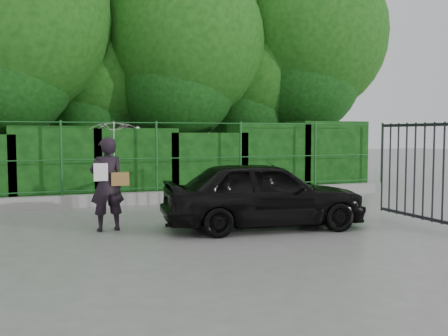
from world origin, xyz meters
name	(u,v)px	position (x,y,z in m)	size (l,w,h in m)	color
ground	(192,240)	(0.00, 0.00, 0.00)	(80.00, 80.00, 0.00)	gray
kerb	(141,198)	(0.00, 4.50, 0.15)	(14.00, 0.25, 0.30)	#9E9E99
fence	(150,157)	(0.22, 4.50, 1.20)	(14.13, 0.06, 1.80)	#19531F
hedge	(134,162)	(0.02, 5.50, 1.00)	(14.20, 1.20, 2.27)	black
trees	(156,43)	(1.14, 7.74, 4.62)	(17.10, 6.15, 8.08)	black
gate	(443,166)	(4.60, -0.72, 1.19)	(0.22, 2.33, 2.36)	#25252B
woman	(112,159)	(-1.14, 1.33, 1.31)	(0.93, 0.92, 2.03)	black
car	(263,194)	(1.56, 0.56, 0.65)	(1.53, 3.80, 1.29)	black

